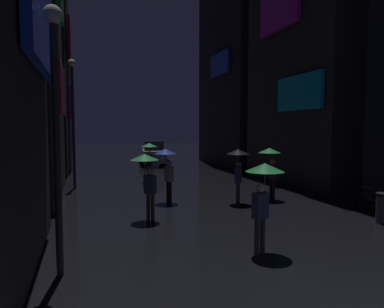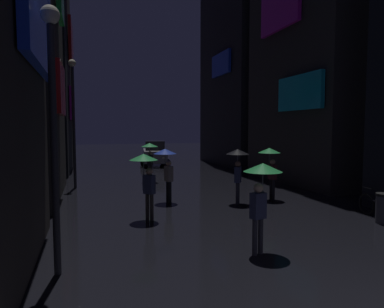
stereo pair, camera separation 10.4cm
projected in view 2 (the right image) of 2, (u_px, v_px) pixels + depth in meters
name	position (u px, v px, depth m)	size (l,w,h in m)	color
building_left_far	(36.00, 9.00, 22.66)	(4.25, 8.54, 21.64)	black
building_right_far	(242.00, 6.00, 26.94)	(4.25, 8.64, 25.05)	#232328
pedestrian_near_crossing_green	(150.00, 151.00, 18.59)	(0.90, 0.90, 2.12)	#38332D
pedestrian_midstreet_left_green	(145.00, 168.00, 10.82)	(0.90, 0.90, 2.12)	#38332D
pedestrian_far_right_black	(238.00, 161.00, 13.18)	(0.90, 0.90, 2.12)	#2D2D38
pedestrian_midstreet_centre_blue	(166.00, 160.00, 13.41)	(0.90, 0.90, 2.12)	black
pedestrian_foreground_left_green	(261.00, 183.00, 7.92)	(0.90, 0.90, 2.12)	#2D2D38
pedestrian_foreground_right_green	(270.00, 159.00, 13.93)	(0.90, 0.90, 2.12)	black
bicycle_parked_at_storefront	(379.00, 207.00, 11.04)	(0.19, 1.82, 0.96)	black
car_distant	(155.00, 154.00, 26.80)	(2.63, 4.32, 1.92)	#99999E
streetlamp_left_far	(73.00, 110.00, 16.48)	(0.36, 0.36, 6.20)	#2D2D33
streetlamp_left_near	(53.00, 109.00, 6.62)	(0.36, 0.36, 5.26)	#2D2D33
trash_bin	(383.00, 208.00, 10.52)	(0.46, 0.46, 0.93)	#3F3F47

